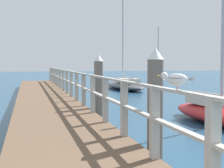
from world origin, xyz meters
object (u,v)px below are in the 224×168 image
Objects in this scene: boat_4 at (158,78)px; boat_5 at (216,112)px; dock_piling_far at (99,89)px; dock_piling_near at (155,109)px; seagull_foreground at (176,79)px; boat_6 at (124,85)px.

boat_4 is 26.10m from boat_5.
boat_4 reaches higher than dock_piling_far.
dock_piling_far is (0.00, 4.90, 0.00)m from dock_piling_near.
dock_piling_far reaches higher than seagull_foreground.
dock_piling_far is at bearing 90.00° from dock_piling_near.
boat_6 is at bearing 70.78° from dock_piling_far.
boat_4 reaches higher than dock_piling_near.
dock_piling_far is at bearing -111.54° from boat_6.
dock_piling_near is 5.44m from boat_5.
boat_5 is at bearing -96.55° from boat_6.
seagull_foreground is (-0.39, -1.72, 0.61)m from dock_piling_near.
dock_piling_far is 14.09m from boat_6.
dock_piling_far is 6.65m from seagull_foreground.
dock_piling_near is 31.11m from boat_4.
seagull_foreground is at bearing -102.66° from dock_piling_near.
dock_piling_near is at bearing 36.33° from seagull_foreground.
boat_4 is at bearing 68.50° from dock_piling_near.
dock_piling_near is 0.40× the size of boat_5.
dock_piling_far is 0.38× the size of boat_4.
boat_4 is 0.83× the size of boat_6.
boat_5 is 14.19m from boat_6.
seagull_foreground is 0.06× the size of boat_6.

